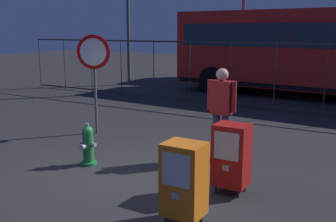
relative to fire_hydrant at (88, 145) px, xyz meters
name	(u,v)px	position (x,y,z in m)	size (l,w,h in m)	color
ground_plane	(115,176)	(0.75, -0.23, -0.35)	(60.00, 60.00, 0.00)	#262628
fire_hydrant	(88,145)	(0.00, 0.00, 0.00)	(0.33, 0.32, 0.75)	#1E7238
newspaper_box_primary	(184,179)	(2.48, -1.08, 0.22)	(0.48, 0.42, 1.02)	black
newspaper_box_secondary	(231,155)	(2.62, 0.11, 0.22)	(0.48, 0.42, 1.02)	black
stop_sign	(94,63)	(-1.30, 1.74, 1.25)	(0.71, 0.31, 2.23)	#4C4F54
pedestrian	(221,109)	(1.89, 1.42, 0.60)	(0.55, 0.22, 1.67)	#382D51
fence_barrier	(252,75)	(0.75, 6.41, 0.67)	(18.03, 0.04, 2.00)	#2D2D33
bus_near	(327,49)	(2.34, 9.41, 1.36)	(10.65, 3.36, 3.00)	red
bus_far	(325,45)	(1.65, 13.14, 1.36)	(10.59, 3.10, 3.00)	gold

